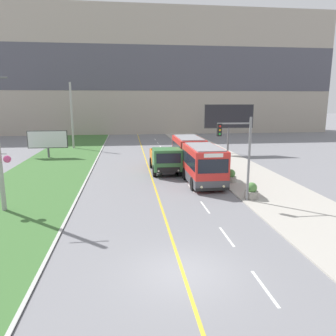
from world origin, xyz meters
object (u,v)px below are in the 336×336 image
object	(u,v)px
traffic_light_mast	(240,149)
planter_round_second	(231,176)
dump_truck	(166,160)
billboard_large	(229,117)
planter_round_third	(215,166)
utility_pole_far	(72,115)
planter_round_near	(251,191)
planter_round_far	(203,157)
billboard_small	(48,140)
city_bus	(195,158)

from	to	relation	value
traffic_light_mast	planter_round_second	size ratio (longest dim) A/B	5.27
dump_truck	billboard_large	world-z (taller)	billboard_large
dump_truck	traffic_light_mast	bearing A→B (deg)	-67.92
planter_round_third	utility_pole_far	bearing A→B (deg)	132.08
dump_truck	planter_round_near	distance (m)	10.12
billboard_large	planter_round_near	xyz separation A→B (m)	(-4.33, -19.29, -3.98)
planter_round_second	planter_round_far	xyz separation A→B (m)	(-0.18, 9.22, 0.04)
billboard_small	planter_round_second	world-z (taller)	billboard_small
traffic_light_mast	planter_round_far	distance (m)	14.52
billboard_large	billboard_small	distance (m)	22.04
traffic_light_mast	billboard_small	size ratio (longest dim) A/B	1.24
city_bus	billboard_small	distance (m)	19.02
planter_round_near	planter_round_second	bearing A→B (deg)	89.65
billboard_small	planter_round_third	bearing A→B (deg)	-29.19
billboard_small	planter_round_far	size ratio (longest dim) A/B	3.96
billboard_large	planter_round_near	size ratio (longest dim) A/B	5.57
billboard_small	planter_round_far	bearing A→B (deg)	-16.55
planter_round_near	traffic_light_mast	bearing A→B (deg)	-162.40
dump_truck	billboard_small	size ratio (longest dim) A/B	1.48
city_bus	utility_pole_far	bearing A→B (deg)	125.48
city_bus	planter_round_far	distance (m)	6.59
traffic_light_mast	billboard_small	distance (m)	25.46
dump_truck	planter_round_second	xyz separation A→B (m)	(4.86, -4.26, -0.67)
planter_round_near	utility_pole_far	bearing A→B (deg)	120.72
utility_pole_far	planter_round_near	distance (m)	31.39
traffic_light_mast	planter_round_second	bearing A→B (deg)	77.22
utility_pole_far	dump_truck	bearing A→B (deg)	-58.26
billboard_large	planter_round_third	world-z (taller)	billboard_large
dump_truck	billboard_large	xyz separation A→B (m)	(9.16, 10.43, 3.34)
dump_truck	utility_pole_far	xyz separation A→B (m)	(-11.07, 17.89, 3.39)
planter_round_near	planter_round_third	distance (m)	9.22
dump_truck	city_bus	bearing A→B (deg)	-25.12
city_bus	planter_round_far	bearing A→B (deg)	70.69
city_bus	dump_truck	bearing A→B (deg)	154.88
traffic_light_mast	planter_round_far	world-z (taller)	traffic_light_mast
planter_round_near	planter_round_second	size ratio (longest dim) A/B	1.05
dump_truck	billboard_large	distance (m)	14.27
traffic_light_mast	planter_round_second	xyz separation A→B (m)	(1.12, 4.96, -3.03)
utility_pole_far	planter_round_far	xyz separation A→B (m)	(15.75, -12.93, -4.02)
planter_round_second	utility_pole_far	bearing A→B (deg)	125.72
utility_pole_far	billboard_large	size ratio (longest dim) A/B	1.46
utility_pole_far	planter_round_far	world-z (taller)	utility_pole_far
planter_round_third	planter_round_near	bearing A→B (deg)	-89.62
dump_truck	planter_round_third	distance (m)	4.83
billboard_small	billboard_large	bearing A→B (deg)	0.76
city_bus	planter_round_far	xyz separation A→B (m)	(2.15, 6.14, -0.99)
city_bus	planter_round_second	distance (m)	3.99
planter_round_near	planter_round_far	size ratio (longest dim) A/B	0.98
planter_round_second	dump_truck	bearing A→B (deg)	138.78
city_bus	planter_round_near	distance (m)	8.08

